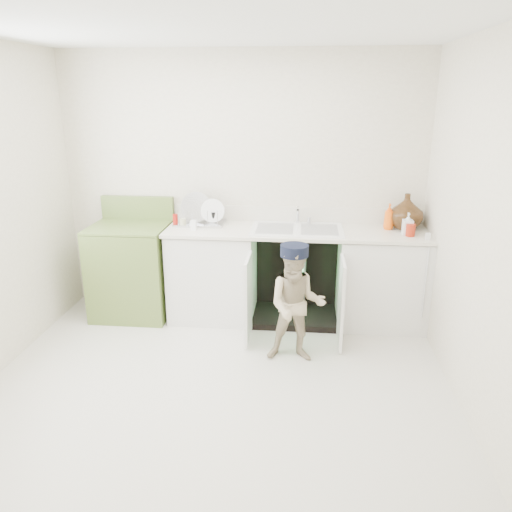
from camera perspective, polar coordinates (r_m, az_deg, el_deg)
The scene contains 5 objects.
ground at distance 3.95m, azimuth -4.29°, elevation -14.16°, with size 3.50×3.50×0.00m, color beige.
room_shell at distance 3.45m, azimuth -4.77°, elevation 3.70°, with size 6.00×5.50×1.26m.
counter_run at distance 4.78m, azimuth 4.95°, elevation -1.88°, with size 2.44×1.02×1.23m.
avocado_stove at distance 5.04m, azimuth -13.92°, elevation -1.41°, with size 0.73×0.65×1.13m.
repair_worker at distance 4.03m, azimuth 4.63°, elevation -5.46°, with size 0.48×0.64×0.98m.
Camera 1 is at (0.62, -3.28, 2.11)m, focal length 35.00 mm.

